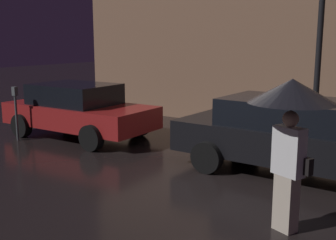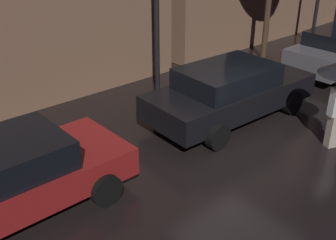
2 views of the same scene
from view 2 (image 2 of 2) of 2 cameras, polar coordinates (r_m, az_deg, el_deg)
The scene contains 3 objects.
ground_plane at distance 9.58m, azimuth 10.25°, elevation -4.13°, with size 60.00×60.00×0.00m, color black.
parked_car_red at distance 7.78m, azimuth -20.34°, elevation -7.13°, with size 4.06×2.00×1.39m.
parked_car_black at distance 10.70m, azimuth 8.38°, elevation 3.90°, with size 4.63×2.02×1.42m.
Camera 2 is at (-6.57, -5.03, 4.83)m, focal length 45.00 mm.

